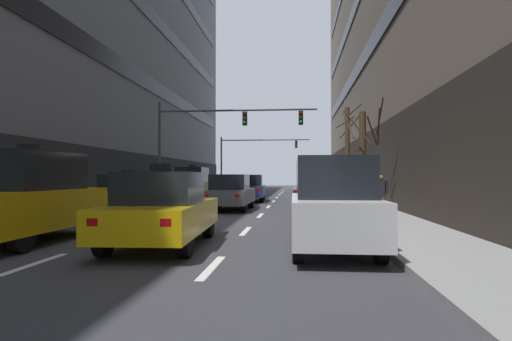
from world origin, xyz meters
The scene contains 36 objects.
ground_plane centered at (0.00, 0.00, 0.00)m, with size 120.00×120.00×0.00m, color #38383D.
sidewalk_left centered at (-6.33, 0.00, 0.07)m, with size 2.65×80.00×0.14m, color gray.
sidewalk_right centered at (6.33, 0.00, 0.07)m, with size 2.65×80.00×0.14m, color gray.
lane_stripe_l1_s2 centered at (-1.67, -8.00, 0.00)m, with size 0.16×2.00×0.01m, color silver.
lane_stripe_l1_s3 centered at (-1.67, -3.00, 0.00)m, with size 0.16×2.00×0.01m, color silver.
lane_stripe_l1_s4 centered at (-1.67, 2.00, 0.00)m, with size 0.16×2.00×0.01m, color silver.
lane_stripe_l1_s5 centered at (-1.67, 7.00, 0.00)m, with size 0.16×2.00×0.01m, color silver.
lane_stripe_l1_s6 centered at (-1.67, 12.00, 0.00)m, with size 0.16×2.00×0.01m, color silver.
lane_stripe_l1_s7 centered at (-1.67, 17.00, 0.00)m, with size 0.16×2.00×0.01m, color silver.
lane_stripe_l1_s8 centered at (-1.67, 22.00, 0.00)m, with size 0.16×2.00×0.01m, color silver.
lane_stripe_l1_s9 centered at (-1.67, 27.00, 0.00)m, with size 0.16×2.00×0.01m, color silver.
lane_stripe_l1_s10 centered at (-1.67, 32.00, 0.00)m, with size 0.16×2.00×0.01m, color silver.
lane_stripe_l2_s2 centered at (1.67, -8.00, 0.00)m, with size 0.16×2.00×0.01m, color silver.
lane_stripe_l2_s3 centered at (1.67, -3.00, 0.00)m, with size 0.16×2.00×0.01m, color silver.
lane_stripe_l2_s4 centered at (1.67, 2.00, 0.00)m, with size 0.16×2.00×0.01m, color silver.
lane_stripe_l2_s5 centered at (1.67, 7.00, 0.00)m, with size 0.16×2.00×0.01m, color silver.
lane_stripe_l2_s6 centered at (1.67, 12.00, 0.00)m, with size 0.16×2.00×0.01m, color silver.
lane_stripe_l2_s7 centered at (1.67, 17.00, 0.00)m, with size 0.16×2.00×0.01m, color silver.
lane_stripe_l2_s8 centered at (1.67, 22.00, 0.00)m, with size 0.16×2.00×0.01m, color silver.
lane_stripe_l2_s9 centered at (1.67, 27.00, 0.00)m, with size 0.16×2.00×0.01m, color silver.
lane_stripe_l2_s10 centered at (1.67, 32.00, 0.00)m, with size 0.16×2.00×0.01m, color silver.
taxi_driving_0 centered at (-3.47, 10.93, 1.10)m, with size 2.07×4.63×2.39m.
taxi_driving_1 centered at (-3.45, -5.61, 1.12)m, with size 1.95×4.64×2.43m.
car_driving_2 centered at (0.10, 11.80, 0.86)m, with size 2.16×4.72×1.74m.
car_driving_3 centered at (-0.01, 4.60, 0.85)m, with size 1.96×4.61×1.72m.
taxi_driving_4 centered at (0.06, -5.86, 0.85)m, with size 2.15×4.69×1.92m.
taxi_driving_5 centered at (-3.44, 0.72, 0.84)m, with size 1.90×4.54×1.89m.
taxi_driving_6 centered at (-3.30, 18.32, 0.80)m, with size 1.94×4.36×1.79m.
car_parked_0 centered at (3.96, -6.12, 1.01)m, with size 1.79×4.22×2.04m.
car_parked_1 centered at (3.96, 0.24, 1.03)m, with size 1.80×4.29×2.08m.
traffic_signal_0 centered at (-1.88, 10.17, 4.53)m, with size 9.92×0.35×6.18m.
traffic_signal_1 centered at (-2.15, 31.86, 4.43)m, with size 10.14×0.35×5.99m.
street_tree_0 centered at (6.08, 8.91, 2.97)m, with size 1.61×1.14×5.67m.
street_tree_1 centered at (6.09, 3.32, 2.47)m, with size 1.67×1.63×4.84m.
pedestrian_0 centered at (6.89, 14.07, 1.09)m, with size 0.48×0.34×1.64m.
pedestrian_1 centered at (6.38, 0.95, 1.02)m, with size 0.50×0.31×1.54m.
Camera 1 is at (3.18, -15.39, 1.63)m, focal length 29.41 mm.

